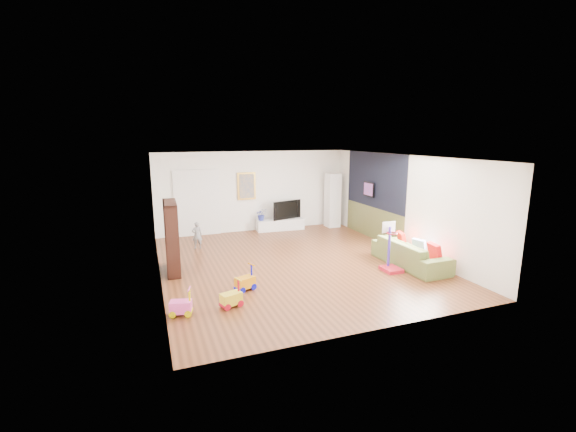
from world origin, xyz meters
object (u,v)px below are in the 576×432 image
object	(u,v)px
sofa	(410,253)
basketball_hoop	(392,247)
media_console	(280,225)
bookshelf	(172,237)

from	to	relation	value
sofa	basketball_hoop	bearing A→B (deg)	104.48
basketball_hoop	media_console	bearing A→B (deg)	102.83
bookshelf	media_console	bearing A→B (deg)	40.80
media_console	bookshelf	distance (m)	4.90
bookshelf	basketball_hoop	bearing A→B (deg)	-18.29
media_console	basketball_hoop	bearing A→B (deg)	-73.89
media_console	basketball_hoop	xyz separation A→B (m)	(1.13, -4.86, 0.40)
media_console	sofa	distance (m)	5.01
basketball_hoop	bookshelf	bearing A→B (deg)	159.45
bookshelf	sofa	world-z (taller)	bookshelf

